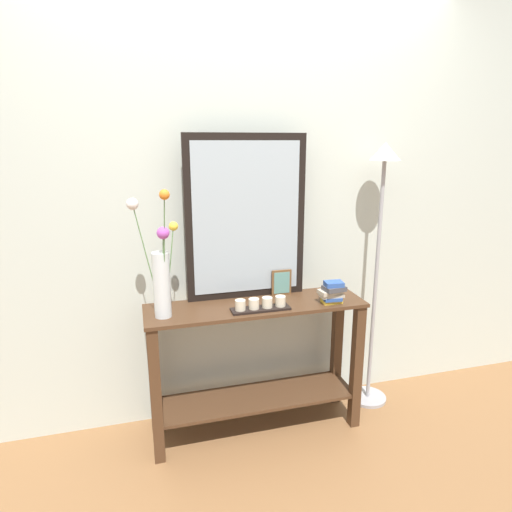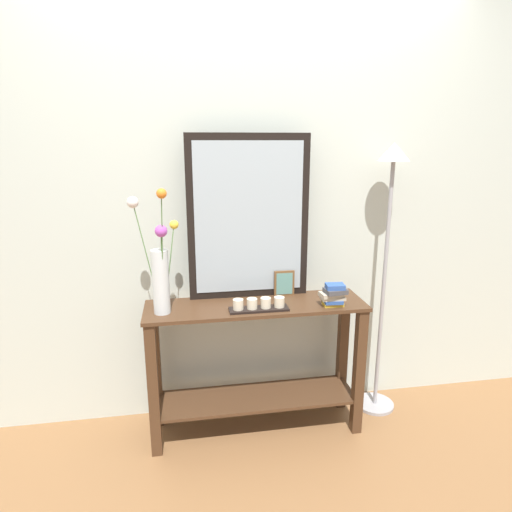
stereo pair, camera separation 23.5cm
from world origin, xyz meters
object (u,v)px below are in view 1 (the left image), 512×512
Objects in this scene: console_table at (256,356)px; tall_vase_left at (161,272)px; mirror_leaning at (246,218)px; candle_tray at (261,305)px; floor_lamp at (379,234)px; picture_frame_small at (281,283)px; book_stack at (332,292)px.

console_table is 0.75m from tall_vase_left.
candle_tray is at bearing -85.47° from mirror_leaning.
tall_vase_left is 1.31m from floor_lamp.
picture_frame_small is (0.18, 0.11, 0.39)m from console_table.
picture_frame_small is 0.31m from book_stack.
picture_frame_small is at bearing 30.28° from console_table.
console_table is 3.83× the size of candle_tray.
mirror_leaning is 0.82m from floor_lamp.
console_table is 8.47× the size of book_stack.
floor_lamp is at bearing -3.35° from mirror_leaning.
floor_lamp is at bearing 12.82° from candle_tray.
console_table is 1.33× the size of mirror_leaning.
mirror_leaning is 0.63m from book_stack.
mirror_leaning reaches higher than floor_lamp.
floor_lamp is (0.38, 0.19, 0.27)m from book_stack.
candle_tray is at bearing -5.41° from tall_vase_left.
book_stack is 0.50m from floor_lamp.
floor_lamp is at bearing 26.02° from book_stack.
mirror_leaning is at bearing 151.42° from book_stack.
floor_lamp is at bearing 5.82° from tall_vase_left.
tall_vase_left is (-0.49, -0.18, -0.22)m from mirror_leaning.
floor_lamp is (0.61, -0.02, 0.26)m from picture_frame_small.
console_table is at bearing 166.91° from book_stack.
mirror_leaning is 1.39× the size of tall_vase_left.
candle_tray is (0.00, -0.09, 0.34)m from console_table.
candle_tray is 0.87m from floor_lamp.
book_stack is (0.43, -0.23, -0.39)m from mirror_leaning.
floor_lamp is at bearing 6.53° from console_table.
mirror_leaning is 2.89× the size of candle_tray.
book_stack is 0.09× the size of floor_lamp.
tall_vase_left reaches higher than picture_frame_small.
picture_frame_small is at bearing 178.43° from floor_lamp.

